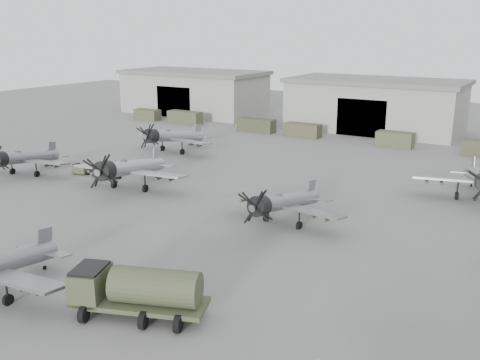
{
  "coord_description": "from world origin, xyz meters",
  "views": [
    {
      "loc": [
        27.72,
        -27.71,
        16.49
      ],
      "look_at": [
        1.7,
        14.99,
        2.5
      ],
      "focal_mm": 40.0,
      "sensor_mm": 36.0,
      "label": 1
    }
  ],
  "objects_px": {
    "aircraft_mid_1": "(128,168)",
    "aircraft_mid_2": "(282,203)",
    "aircraft_far_1": "(480,179)",
    "fuel_tanker": "(137,289)",
    "aircraft_far_0": "(171,137)",
    "tug_trailer": "(90,171)",
    "ground_crew": "(116,168)",
    "aircraft_mid_0": "(22,158)"
  },
  "relations": [
    {
      "from": "aircraft_mid_2",
      "to": "aircraft_far_1",
      "type": "relative_size",
      "value": 0.88
    },
    {
      "from": "aircraft_mid_1",
      "to": "fuel_tanker",
      "type": "bearing_deg",
      "value": -54.82
    },
    {
      "from": "aircraft_mid_1",
      "to": "aircraft_far_1",
      "type": "bearing_deg",
      "value": 16.28
    },
    {
      "from": "aircraft_mid_0",
      "to": "aircraft_mid_1",
      "type": "bearing_deg",
      "value": -3.67
    },
    {
      "from": "aircraft_far_1",
      "to": "aircraft_mid_2",
      "type": "bearing_deg",
      "value": -144.77
    },
    {
      "from": "aircraft_mid_2",
      "to": "aircraft_far_1",
      "type": "height_order",
      "value": "aircraft_far_1"
    },
    {
      "from": "fuel_tanker",
      "to": "aircraft_mid_2",
      "type": "bearing_deg",
      "value": 68.8
    },
    {
      "from": "aircraft_far_0",
      "to": "ground_crew",
      "type": "relative_size",
      "value": 7.61
    },
    {
      "from": "aircraft_mid_0",
      "to": "tug_trailer",
      "type": "height_order",
      "value": "aircraft_mid_0"
    },
    {
      "from": "aircraft_mid_0",
      "to": "aircraft_far_0",
      "type": "xyz_separation_m",
      "value": [
        7.15,
        18.82,
        0.15
      ]
    },
    {
      "from": "aircraft_mid_0",
      "to": "aircraft_far_0",
      "type": "height_order",
      "value": "aircraft_far_0"
    },
    {
      "from": "aircraft_mid_2",
      "to": "ground_crew",
      "type": "relative_size",
      "value": 6.87
    },
    {
      "from": "tug_trailer",
      "to": "ground_crew",
      "type": "relative_size",
      "value": 3.87
    },
    {
      "from": "aircraft_far_1",
      "to": "tug_trailer",
      "type": "xyz_separation_m",
      "value": [
        -40.71,
        -13.0,
        -1.87
      ]
    },
    {
      "from": "tug_trailer",
      "to": "fuel_tanker",
      "type": "bearing_deg",
      "value": -47.17
    },
    {
      "from": "fuel_tanker",
      "to": "aircraft_far_1",
      "type": "bearing_deg",
      "value": 47.66
    },
    {
      "from": "aircraft_mid_2",
      "to": "fuel_tanker",
      "type": "relative_size",
      "value": 1.36
    },
    {
      "from": "fuel_tanker",
      "to": "aircraft_mid_1",
      "type": "bearing_deg",
      "value": 113.56
    },
    {
      "from": "aircraft_mid_2",
      "to": "aircraft_far_1",
      "type": "bearing_deg",
      "value": 55.76
    },
    {
      "from": "aircraft_mid_2",
      "to": "fuel_tanker",
      "type": "xyz_separation_m",
      "value": [
        -0.26,
        -18.29,
        -0.3
      ]
    },
    {
      "from": "aircraft_mid_0",
      "to": "aircraft_mid_1",
      "type": "distance_m",
      "value": 14.8
    },
    {
      "from": "aircraft_far_0",
      "to": "aircraft_far_1",
      "type": "height_order",
      "value": "aircraft_far_1"
    },
    {
      "from": "aircraft_mid_0",
      "to": "aircraft_far_0",
      "type": "distance_m",
      "value": 20.13
    },
    {
      "from": "aircraft_mid_2",
      "to": "fuel_tanker",
      "type": "bearing_deg",
      "value": -85.03
    },
    {
      "from": "aircraft_far_0",
      "to": "aircraft_far_1",
      "type": "relative_size",
      "value": 0.98
    },
    {
      "from": "aircraft_mid_0",
      "to": "aircraft_mid_2",
      "type": "height_order",
      "value": "aircraft_mid_0"
    },
    {
      "from": "aircraft_mid_1",
      "to": "aircraft_far_1",
      "type": "distance_m",
      "value": 35.98
    },
    {
      "from": "aircraft_mid_2",
      "to": "aircraft_far_0",
      "type": "bearing_deg",
      "value": 151.73
    },
    {
      "from": "aircraft_far_1",
      "to": "aircraft_far_0",
      "type": "bearing_deg",
      "value": 163.03
    },
    {
      "from": "ground_crew",
      "to": "aircraft_far_1",
      "type": "bearing_deg",
      "value": -82.0
    },
    {
      "from": "aircraft_mid_0",
      "to": "ground_crew",
      "type": "height_order",
      "value": "aircraft_mid_0"
    },
    {
      "from": "aircraft_mid_1",
      "to": "aircraft_mid_2",
      "type": "height_order",
      "value": "aircraft_mid_1"
    },
    {
      "from": "aircraft_mid_2",
      "to": "ground_crew",
      "type": "distance_m",
      "value": 25.21
    },
    {
      "from": "aircraft_mid_1",
      "to": "tug_trailer",
      "type": "distance_m",
      "value": 8.63
    },
    {
      "from": "tug_trailer",
      "to": "aircraft_far_1",
      "type": "bearing_deg",
      "value": 9.43
    },
    {
      "from": "aircraft_mid_0",
      "to": "aircraft_far_1",
      "type": "height_order",
      "value": "aircraft_far_1"
    },
    {
      "from": "aircraft_far_1",
      "to": "aircraft_mid_1",
      "type": "bearing_deg",
      "value": -169.69
    },
    {
      "from": "fuel_tanker",
      "to": "ground_crew",
      "type": "xyz_separation_m",
      "value": [
        -24.39,
        23.42,
        -0.94
      ]
    },
    {
      "from": "aircraft_far_0",
      "to": "tug_trailer",
      "type": "xyz_separation_m",
      "value": [
        -0.61,
        -14.56,
        -1.82
      ]
    },
    {
      "from": "fuel_tanker",
      "to": "tug_trailer",
      "type": "distance_m",
      "value": 34.4
    },
    {
      "from": "fuel_tanker",
      "to": "tug_trailer",
      "type": "relative_size",
      "value": 1.31
    },
    {
      "from": "aircraft_mid_2",
      "to": "ground_crew",
      "type": "xyz_separation_m",
      "value": [
        -24.65,
        5.13,
        -1.24
      ]
    }
  ]
}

